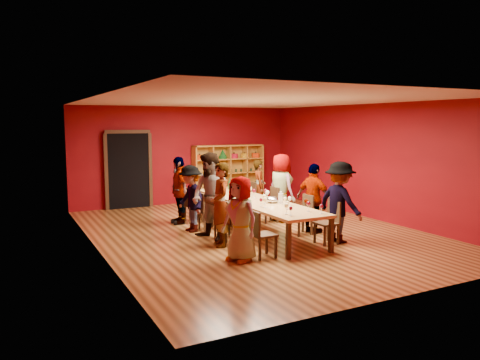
% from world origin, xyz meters
% --- Properties ---
extents(room_shell, '(7.10, 9.10, 3.04)m').
position_xyz_m(room_shell, '(0.00, 0.00, 1.50)').
color(room_shell, brown).
rests_on(room_shell, ground).
extents(tasting_table, '(1.10, 4.50, 0.75)m').
position_xyz_m(tasting_table, '(0.00, 0.00, 0.70)').
color(tasting_table, tan).
rests_on(tasting_table, ground).
extents(doorway, '(1.40, 0.17, 2.30)m').
position_xyz_m(doorway, '(-1.80, 4.43, 1.12)').
color(doorway, black).
rests_on(doorway, ground).
extents(shelving_unit, '(2.40, 0.40, 1.80)m').
position_xyz_m(shelving_unit, '(1.40, 4.32, 0.98)').
color(shelving_unit, '#B97E29').
rests_on(shelving_unit, ground).
extents(chair_person_left_0, '(0.42, 0.42, 0.89)m').
position_xyz_m(chair_person_left_0, '(-0.91, -1.83, 0.50)').
color(chair_person_left_0, black).
rests_on(chair_person_left_0, ground).
extents(person_left_0, '(0.66, 0.86, 1.55)m').
position_xyz_m(person_left_0, '(-1.32, -1.83, 0.78)').
color(person_left_0, '#151B3A').
rests_on(person_left_0, ground).
extents(chair_person_left_1, '(0.42, 0.42, 0.89)m').
position_xyz_m(chair_person_left_1, '(-0.91, -0.74, 0.50)').
color(chair_person_left_1, black).
rests_on(chair_person_left_1, ground).
extents(person_left_1, '(0.57, 0.70, 1.71)m').
position_xyz_m(person_left_1, '(-1.20, -0.74, 0.86)').
color(person_left_1, '#C88693').
rests_on(person_left_1, ground).
extents(chair_person_left_2, '(0.42, 0.42, 0.89)m').
position_xyz_m(chair_person_left_2, '(-0.91, -0.19, 0.50)').
color(chair_person_left_2, black).
rests_on(chair_person_left_2, ground).
extents(person_left_2, '(0.74, 1.02, 1.89)m').
position_xyz_m(person_left_2, '(-1.18, -0.19, 0.94)').
color(person_left_2, white).
rests_on(person_left_2, ground).
extents(chair_person_left_3, '(0.42, 0.42, 0.89)m').
position_xyz_m(chair_person_left_3, '(-0.91, 0.75, 0.50)').
color(chair_person_left_3, black).
rests_on(chair_person_left_3, ground).
extents(person_left_3, '(0.49, 1.03, 1.55)m').
position_xyz_m(person_left_3, '(-1.28, 0.75, 0.77)').
color(person_left_3, pink).
rests_on(person_left_3, ground).
extents(chair_person_left_4, '(0.42, 0.42, 0.89)m').
position_xyz_m(chair_person_left_4, '(-0.91, 1.69, 0.50)').
color(chair_person_left_4, black).
rests_on(chair_person_left_4, ground).
extents(person_left_4, '(0.50, 1.00, 1.68)m').
position_xyz_m(person_left_4, '(-1.21, 1.69, 0.84)').
color(person_left_4, '#506AA5').
rests_on(person_left_4, ground).
extents(chair_person_right_0, '(0.42, 0.42, 0.89)m').
position_xyz_m(chair_person_right_0, '(0.91, -1.58, 0.50)').
color(chair_person_right_0, black).
rests_on(chair_person_right_0, ground).
extents(person_right_0, '(0.62, 1.16, 1.71)m').
position_xyz_m(person_right_0, '(1.16, -1.58, 0.85)').
color(person_right_0, beige).
rests_on(person_right_0, ground).
extents(chair_person_right_1, '(0.42, 0.42, 0.89)m').
position_xyz_m(chair_person_right_1, '(0.91, -0.66, 0.50)').
color(chair_person_right_1, black).
rests_on(chair_person_right_1, ground).
extents(person_right_1, '(0.68, 1.02, 1.59)m').
position_xyz_m(person_right_1, '(1.17, -0.66, 0.80)').
color(person_right_1, silver).
rests_on(person_right_1, ground).
extents(chair_person_right_3, '(0.42, 0.42, 0.89)m').
position_xyz_m(chair_person_right_3, '(0.91, 0.79, 0.50)').
color(chair_person_right_3, black).
rests_on(chair_person_right_3, ground).
extents(person_right_3, '(0.55, 0.89, 1.72)m').
position_xyz_m(person_right_3, '(1.21, 0.79, 0.86)').
color(person_right_3, '#516BA7').
rests_on(person_right_3, ground).
extents(chair_person_right_4, '(0.42, 0.42, 0.89)m').
position_xyz_m(chair_person_right_4, '(0.91, 1.97, 0.50)').
color(chair_person_right_4, black).
rests_on(chair_person_right_4, ground).
extents(person_right_4, '(0.58, 0.66, 1.49)m').
position_xyz_m(person_right_4, '(1.23, 1.97, 0.75)').
color(person_right_4, '#121834').
rests_on(person_right_4, ground).
extents(wine_glass_0, '(0.07, 0.07, 0.18)m').
position_xyz_m(wine_glass_0, '(-0.27, -0.76, 0.88)').
color(wine_glass_0, white).
rests_on(wine_glass_0, tasting_table).
extents(wine_glass_1, '(0.09, 0.09, 0.22)m').
position_xyz_m(wine_glass_1, '(0.38, 0.15, 0.91)').
color(wine_glass_1, white).
rests_on(wine_glass_1, tasting_table).
extents(wine_glass_2, '(0.09, 0.09, 0.22)m').
position_xyz_m(wine_glass_2, '(0.29, -0.08, 0.91)').
color(wine_glass_2, white).
rests_on(wine_glass_2, tasting_table).
extents(wine_glass_3, '(0.07, 0.07, 0.18)m').
position_xyz_m(wine_glass_3, '(-0.26, -1.88, 0.88)').
color(wine_glass_3, white).
rests_on(wine_glass_3, tasting_table).
extents(wine_glass_4, '(0.07, 0.07, 0.18)m').
position_xyz_m(wine_glass_4, '(0.03, -1.32, 0.88)').
color(wine_glass_4, white).
rests_on(wine_glass_4, tasting_table).
extents(wine_glass_5, '(0.09, 0.09, 0.21)m').
position_xyz_m(wine_glass_5, '(-0.06, -0.54, 0.90)').
color(wine_glass_5, white).
rests_on(wine_glass_5, tasting_table).
extents(wine_glass_6, '(0.08, 0.08, 0.20)m').
position_xyz_m(wine_glass_6, '(0.35, 1.66, 0.90)').
color(wine_glass_6, white).
rests_on(wine_glass_6, tasting_table).
extents(wine_glass_7, '(0.09, 0.09, 0.22)m').
position_xyz_m(wine_glass_7, '(-0.27, -1.74, 0.91)').
color(wine_glass_7, white).
rests_on(wine_glass_7, tasting_table).
extents(wine_glass_8, '(0.09, 0.09, 0.22)m').
position_xyz_m(wine_glass_8, '(-0.28, -0.94, 0.91)').
color(wine_glass_8, white).
rests_on(wine_glass_8, tasting_table).
extents(wine_glass_9, '(0.09, 0.09, 0.21)m').
position_xyz_m(wine_glass_9, '(-0.12, 1.37, 0.90)').
color(wine_glass_9, white).
rests_on(wine_glass_9, tasting_table).
extents(wine_glass_10, '(0.09, 0.09, 0.21)m').
position_xyz_m(wine_glass_10, '(-0.30, 1.97, 0.90)').
color(wine_glass_10, white).
rests_on(wine_glass_10, tasting_table).
extents(wine_glass_11, '(0.09, 0.09, 0.21)m').
position_xyz_m(wine_glass_11, '(-0.28, 1.65, 0.91)').
color(wine_glass_11, white).
rests_on(wine_glass_11, tasting_table).
extents(wine_glass_12, '(0.07, 0.07, 0.18)m').
position_xyz_m(wine_glass_12, '(0.27, 1.84, 0.88)').
color(wine_glass_12, white).
rests_on(wine_glass_12, tasting_table).
extents(wine_glass_13, '(0.07, 0.07, 0.18)m').
position_xyz_m(wine_glass_13, '(0.27, -0.86, 0.88)').
color(wine_glass_13, white).
rests_on(wine_glass_13, tasting_table).
extents(wine_glass_14, '(0.08, 0.08, 0.20)m').
position_xyz_m(wine_glass_14, '(-0.32, 1.05, 0.90)').
color(wine_glass_14, white).
rests_on(wine_glass_14, tasting_table).
extents(wine_glass_15, '(0.08, 0.08, 0.21)m').
position_xyz_m(wine_glass_15, '(0.31, 0.99, 0.90)').
color(wine_glass_15, white).
rests_on(wine_glass_15, tasting_table).
extents(wine_glass_16, '(0.09, 0.09, 0.22)m').
position_xyz_m(wine_glass_16, '(0.14, 0.29, 0.91)').
color(wine_glass_16, white).
rests_on(wine_glass_16, tasting_table).
extents(wine_glass_17, '(0.08, 0.08, 0.19)m').
position_xyz_m(wine_glass_17, '(0.33, -0.94, 0.89)').
color(wine_glass_17, white).
rests_on(wine_glass_17, tasting_table).
extents(wine_glass_18, '(0.08, 0.08, 0.19)m').
position_xyz_m(wine_glass_18, '(-0.30, -0.00, 0.89)').
color(wine_glass_18, white).
rests_on(wine_glass_18, tasting_table).
extents(wine_glass_19, '(0.08, 0.08, 0.21)m').
position_xyz_m(wine_glass_19, '(0.27, 0.70, 0.90)').
color(wine_glass_19, white).
rests_on(wine_glass_19, tasting_table).
extents(wine_glass_20, '(0.08, 0.08, 0.21)m').
position_xyz_m(wine_glass_20, '(0.28, -1.70, 0.90)').
color(wine_glass_20, white).
rests_on(wine_glass_20, tasting_table).
extents(wine_glass_21, '(0.08, 0.08, 0.19)m').
position_xyz_m(wine_glass_21, '(-0.37, -0.04, 0.89)').
color(wine_glass_21, white).
rests_on(wine_glass_21, tasting_table).
extents(wine_glass_22, '(0.08, 0.08, 0.19)m').
position_xyz_m(wine_glass_22, '(0.37, -2.00, 0.89)').
color(wine_glass_22, white).
rests_on(wine_glass_22, tasting_table).
extents(spittoon_bowl, '(0.28, 0.28, 0.16)m').
position_xyz_m(spittoon_bowl, '(0.18, -0.49, 0.82)').
color(spittoon_bowl, '#B5B8BC').
rests_on(spittoon_bowl, tasting_table).
extents(carafe_a, '(0.10, 0.10, 0.24)m').
position_xyz_m(carafe_a, '(-0.27, 0.03, 0.86)').
color(carafe_a, white).
rests_on(carafe_a, tasting_table).
extents(carafe_b, '(0.11, 0.11, 0.27)m').
position_xyz_m(carafe_b, '(0.25, -0.71, 0.87)').
color(carafe_b, white).
rests_on(carafe_b, tasting_table).
extents(wine_bottle, '(0.08, 0.08, 0.30)m').
position_xyz_m(wine_bottle, '(0.26, 1.86, 0.86)').
color(wine_bottle, '#15391A').
rests_on(wine_bottle, tasting_table).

